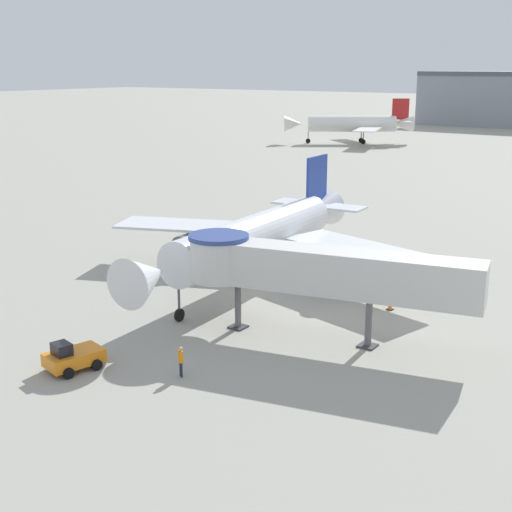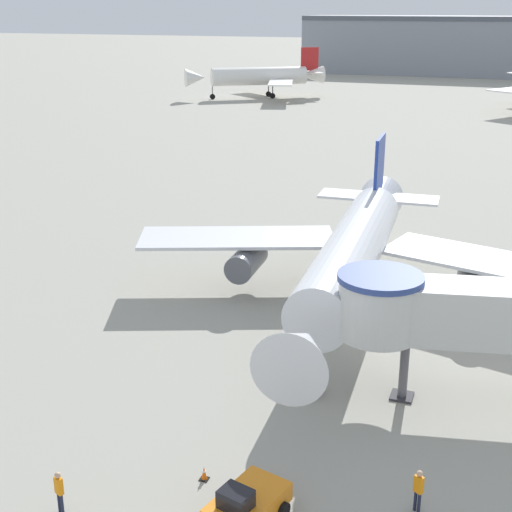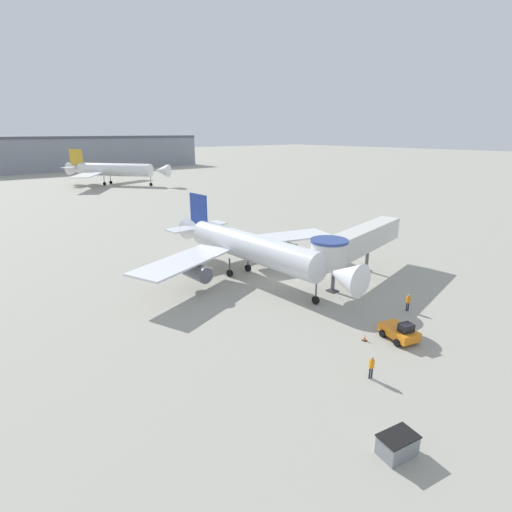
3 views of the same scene
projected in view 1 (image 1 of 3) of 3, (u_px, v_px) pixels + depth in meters
ground_plane at (245, 292)px, 56.51m from camera, size 800.00×800.00×0.00m
main_airplane at (259, 236)px, 58.14m from camera, size 30.40×29.68×9.35m
jet_bridge at (308, 269)px, 45.85m from camera, size 19.33×6.92×6.45m
pushback_tug_orange at (73, 357)px, 41.97m from camera, size 2.81×3.68×1.83m
traffic_cone_starboard_wing at (390, 305)px, 52.38m from camera, size 0.48×0.48×0.80m
traffic_cone_near_nose at (67, 346)px, 44.90m from camera, size 0.36×0.36×0.61m
traffic_cone_apron_front at (59, 369)px, 41.41m from camera, size 0.42×0.42×0.69m
ground_crew_marshaller at (181, 359)px, 40.92m from camera, size 0.41×0.36×1.84m
background_jet_red_tail at (354, 124)px, 163.27m from camera, size 26.78×24.77×10.13m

